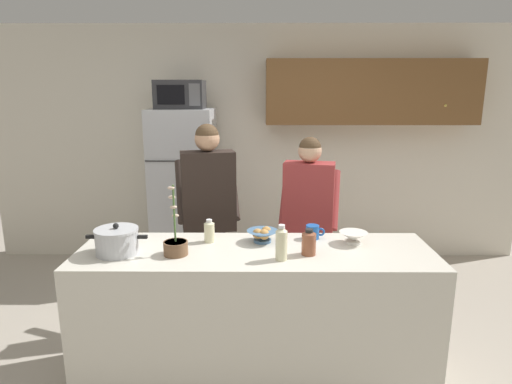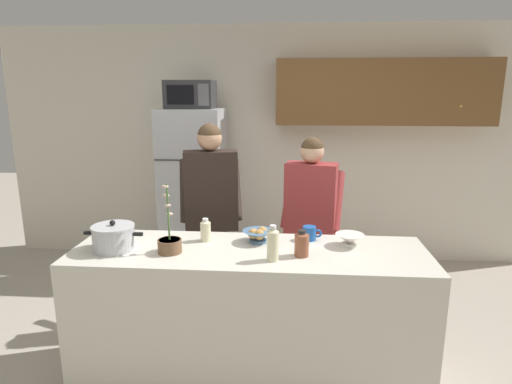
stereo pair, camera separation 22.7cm
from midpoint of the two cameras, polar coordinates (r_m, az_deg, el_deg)
ground_plane at (r=3.23m, az=-2.26°, el=-23.11°), size 14.00×14.00×0.00m
back_wall_unit at (r=4.87m, az=1.78°, el=7.51°), size 6.00×0.48×2.60m
kitchen_island at (r=2.98m, az=-2.35°, el=-15.96°), size 2.27×0.68×0.92m
refrigerator at (r=4.65m, az=-10.77°, el=0.02°), size 0.64×0.68×1.73m
microwave at (r=4.51m, az=-11.39°, el=12.46°), size 0.48×0.37×0.28m
person_near_pot at (r=3.51m, az=-8.10°, el=-1.29°), size 0.57×0.50×1.66m
person_by_sink at (r=3.50m, az=5.06°, el=-2.52°), size 0.54×0.48×1.56m
cooking_pot at (r=2.87m, az=-20.02°, el=-6.10°), size 0.38×0.27×0.20m
coffee_mug at (r=2.98m, az=5.34°, el=-5.28°), size 0.13×0.09×0.10m
bread_bowl at (r=2.90m, az=-1.39°, el=-5.68°), size 0.21×0.21×0.10m
empty_bowl at (r=2.92m, az=10.51°, el=-5.86°), size 0.19×0.19×0.08m
bottle_near_edge at (r=2.93m, az=-8.39°, el=-5.11°), size 0.07×0.07×0.16m
bottle_mid_counter at (r=2.69m, az=4.56°, el=-6.62°), size 0.09×0.09×0.17m
bottle_far_corner at (r=2.59m, az=0.85°, el=-6.74°), size 0.07×0.07×0.22m
potted_orchid at (r=2.75m, az=-12.89°, el=-6.81°), size 0.15×0.15×0.44m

